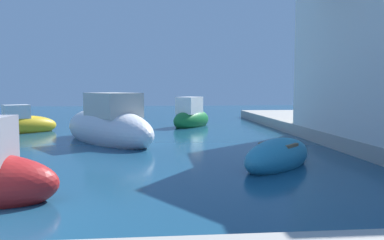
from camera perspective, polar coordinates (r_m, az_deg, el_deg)
The scene contains 6 objects.
quay_promenade at distance 6.35m, azimuth -0.17°, elevation -12.90°, with size 44.00×32.00×0.50m.
moored_boat_0 at distance 16.22m, azimuth -11.80°, elevation -0.93°, with size 4.96×6.13×2.34m.
moored_boat_4 at distance 22.22m, azimuth -0.12°, elevation 0.38°, with size 2.94×3.58×1.90m.
moored_boat_5 at distance 11.22m, azimuth 12.08°, elevation -5.10°, with size 2.94×3.03×1.01m.
moored_boat_7 at distance 20.78m, azimuth -22.96°, elevation -0.62°, with size 3.33×2.72×1.57m.
quayside_tree at distance 21.75m, azimuth 21.85°, elevation 7.76°, with size 2.71×2.71×4.32m.
Camera 1 is at (3.76, -6.40, 2.17)m, focal length 37.66 mm.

